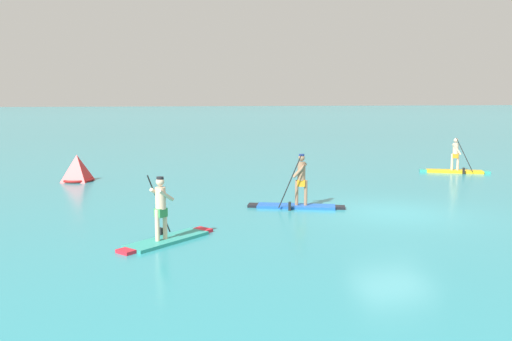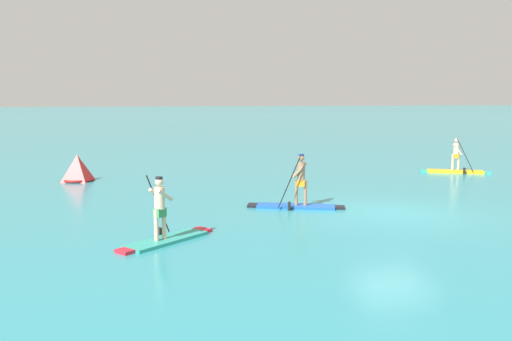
# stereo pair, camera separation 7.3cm
# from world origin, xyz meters

# --- Properties ---
(ground) EXTENTS (440.00, 440.00, 0.00)m
(ground) POSITION_xyz_m (0.00, 0.00, 0.00)
(ground) COLOR teal
(paddleboarder_near_left) EXTENTS (2.57, 2.16, 1.75)m
(paddleboarder_near_left) POSITION_xyz_m (-7.30, -1.76, 0.39)
(paddleboarder_near_left) COLOR teal
(paddleboarder_near_left) RESTS_ON ground
(paddleboarder_mid_center) EXTENTS (3.16, 1.57, 1.88)m
(paddleboarder_mid_center) POSITION_xyz_m (-2.71, 1.53, 0.41)
(paddleboarder_mid_center) COLOR blue
(paddleboarder_mid_center) RESTS_ON ground
(paddleboarder_far_right) EXTENTS (3.14, 1.80, 1.75)m
(paddleboarder_far_right) POSITION_xyz_m (7.41, 7.74, 0.31)
(paddleboarder_far_right) COLOR yellow
(paddleboarder_far_right) RESTS_ON ground
(race_marker_buoy) EXTENTS (1.50, 1.50, 1.16)m
(race_marker_buoy) POSITION_xyz_m (-10.26, 9.28, 0.51)
(race_marker_buoy) COLOR red
(race_marker_buoy) RESTS_ON ground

